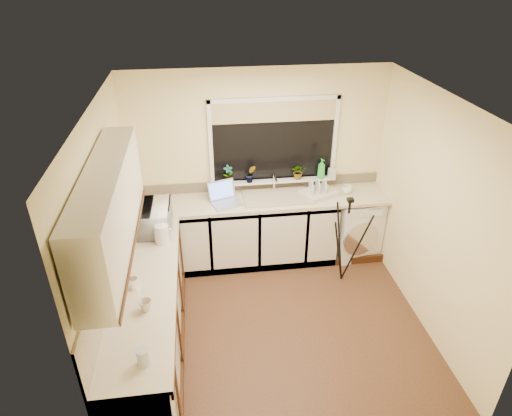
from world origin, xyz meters
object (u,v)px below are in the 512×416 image
Objects in this scene: kettle at (162,234)px; plant_b at (251,174)px; dish_rack at (319,193)px; tripod at (346,241)px; laptop at (224,197)px; plant_a at (228,174)px; glass_jug at (143,357)px; washing_machine at (354,225)px; microwave at (154,218)px; steel_jar at (134,283)px; cup_back at (347,189)px; soap_bottle_green at (321,168)px; cup_left at (146,305)px; plant_d at (299,172)px; soap_bottle_clear at (332,171)px.

plant_b is at bearing 43.18° from kettle.
tripod reaches higher than dish_rack.
laptop is 1.82× the size of plant_a.
dish_rack is 3.12m from glass_jug.
plant_a is (0.84, 2.63, 0.20)m from glass_jug.
laptop reaches higher than washing_machine.
tripod is 2.25m from microwave.
steel_jar is (-0.93, -1.52, -0.01)m from laptop.
tripod is 10.53× the size of steel_jar.
cup_back is at bearing 19.87° from kettle.
plant_a reaches higher than dish_rack.
soap_bottle_green is at bearing 0.63° from plant_b.
steel_jar reaches higher than cup_left.
kettle is 2.17m from tripod.
soap_bottle_clear is at bearing -1.66° from plant_d.
kettle is 0.29m from microwave.
dish_rack is (1.19, 0.01, -0.03)m from laptop.
plant_d is at bearing 42.49° from steel_jar.
steel_jar is at bearing 112.84° from cup_left.
cup_back is 1.19× the size of cup_left.
kettle is 1.55× the size of cup_back.
plant_b is at bearing 171.77° from cup_back.
plant_d reaches higher than cup_left.
soap_bottle_clear is at bearing -70.86° from microwave.
cup_back is at bearing -48.62° from soap_bottle_clear.
tripod is at bearing 6.47° from kettle.
washing_machine is 0.81m from soap_bottle_clear.
steel_jar is at bearing -106.80° from kettle.
microwave is (0.13, 1.00, 0.09)m from steel_jar.
soap_bottle_green is at bearing -8.75° from laptop.
cup_back reaches higher than dish_rack.
cup_back is (1.21, -0.18, -0.21)m from plant_b.
washing_machine is 4.05× the size of kettle.
steel_jar reaches higher than dish_rack.
plant_a is 1.33m from soap_bottle_clear.
kettle is 2.22m from soap_bottle_green.
dish_rack is at bearing -42.88° from plant_d.
soap_bottle_green is (-0.44, 0.20, 0.77)m from washing_machine.
kettle is at bearing 87.92° from glass_jug.
soap_bottle_clear reaches higher than tripod.
plant_d is 1.12× the size of soap_bottle_clear.
laptop is 3.27× the size of cup_back.
cup_left is at bearing -141.82° from cup_back.
soap_bottle_clear reaches higher than cup_left.
plant_b reaches higher than glass_jug.
microwave is at bearing -160.34° from soap_bottle_green.
soap_bottle_clear is at bearing -2.67° from soap_bottle_green.
laptop is 1.67× the size of soap_bottle_green.
glass_jug is at bearing -126.19° from laptop.
kettle is at bearing 73.20° from steel_jar.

